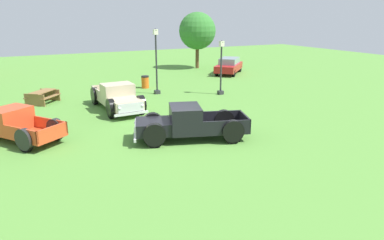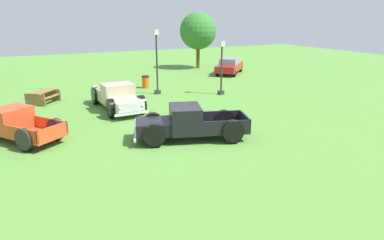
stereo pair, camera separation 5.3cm
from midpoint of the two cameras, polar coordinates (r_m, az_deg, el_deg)
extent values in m
plane|color=#548C38|center=(16.03, -1.67, -3.09)|extent=(80.00, 80.00, 0.00)
cube|color=black|center=(15.67, -6.36, -1.08)|extent=(1.93, 1.95, 0.56)
cube|color=silver|center=(15.67, -9.22, -1.20)|extent=(0.50, 1.34, 0.47)
sphere|color=silver|center=(15.08, -9.17, -1.82)|extent=(0.20, 0.20, 0.20)
sphere|color=silver|center=(16.25, -9.13, -0.44)|extent=(0.20, 0.20, 0.20)
cube|color=black|center=(15.69, -1.20, 0.20)|extent=(1.79, 2.03, 1.17)
cube|color=#8C9EA8|center=(15.55, -3.47, 1.01)|extent=(0.50, 1.41, 0.51)
cube|color=black|center=(16.14, 4.91, -1.36)|extent=(2.56, 2.28, 0.10)
cube|color=black|center=(15.29, 5.62, -1.12)|extent=(2.05, 0.75, 0.56)
cube|color=black|center=(16.80, 4.32, 0.56)|extent=(2.05, 0.75, 0.56)
cube|color=black|center=(16.30, 8.45, -0.09)|extent=(0.61, 1.64, 0.56)
cylinder|color=black|center=(14.96, -6.20, -3.10)|extent=(0.80, 0.46, 0.77)
cylinder|color=#B7B7BC|center=(14.95, -6.20, -3.11)|extent=(0.37, 0.33, 0.31)
cylinder|color=black|center=(14.89, -6.22, -2.39)|extent=(1.02, 0.58, 0.98)
cylinder|color=black|center=(16.57, -6.44, -1.11)|extent=(0.80, 0.46, 0.77)
cylinder|color=#B7B7BC|center=(16.58, -6.45, -1.10)|extent=(0.37, 0.33, 0.31)
cylinder|color=black|center=(16.51, -6.47, -0.46)|extent=(1.02, 0.58, 0.98)
cylinder|color=black|center=(15.43, 6.54, -2.47)|extent=(0.80, 0.46, 0.77)
cylinder|color=#B7B7BC|center=(15.42, 6.55, -2.48)|extent=(0.37, 0.33, 0.31)
cylinder|color=black|center=(15.37, 6.56, -1.78)|extent=(1.02, 0.58, 0.98)
cylinder|color=black|center=(17.00, 5.09, -0.60)|extent=(0.80, 0.46, 0.77)
cylinder|color=#B7B7BC|center=(17.01, 5.08, -0.59)|extent=(0.37, 0.33, 0.31)
cylinder|color=black|center=(16.95, 5.11, 0.03)|extent=(1.02, 0.58, 0.98)
cube|color=silver|center=(15.77, -9.31, -2.31)|extent=(0.68, 1.79, 0.12)
cube|color=#C6B793|center=(19.75, -10.74, 2.52)|extent=(1.64, 1.62, 0.57)
cube|color=silver|center=(19.01, -9.97, 2.00)|extent=(1.42, 0.12, 0.48)
sphere|color=silver|center=(19.23, -8.22, 2.34)|extent=(0.21, 0.21, 0.21)
sphere|color=silver|center=(18.84, -11.81, 1.85)|extent=(0.21, 0.21, 0.21)
cube|color=#C6B793|center=(21.03, -12.05, 4.18)|extent=(1.79, 1.42, 1.20)
cube|color=#8C9EA8|center=(20.38, -11.56, 4.58)|extent=(1.50, 0.10, 0.53)
cube|color=#C6B793|center=(22.81, -13.28, 3.67)|extent=(1.82, 2.25, 0.10)
cube|color=#C6B793|center=(22.97, -11.35, 4.74)|extent=(0.16, 2.19, 0.57)
cube|color=#C6B793|center=(22.54, -15.36, 4.24)|extent=(0.16, 2.19, 0.57)
cube|color=#C6B793|center=(23.73, -14.04, 4.95)|extent=(1.74, 0.15, 0.57)
cylinder|color=black|center=(20.09, -8.33, 2.04)|extent=(0.26, 0.80, 0.79)
cylinder|color=#B7B7BC|center=(20.10, -8.31, 2.04)|extent=(0.26, 0.33, 0.32)
cylinder|color=black|center=(20.04, -8.36, 2.59)|extent=(0.33, 1.01, 1.00)
cylinder|color=black|center=(19.58, -13.12, 1.38)|extent=(0.26, 0.80, 0.79)
cylinder|color=#B7B7BC|center=(19.58, -13.14, 1.38)|extent=(0.26, 0.33, 0.32)
cylinder|color=black|center=(19.53, -13.16, 1.95)|extent=(0.33, 1.01, 1.00)
cylinder|color=black|center=(23.30, -11.39, 3.93)|extent=(0.26, 0.80, 0.79)
cylinder|color=#B7B7BC|center=(23.31, -11.36, 3.93)|extent=(0.26, 0.33, 0.32)
cylinder|color=black|center=(23.26, -11.41, 4.41)|extent=(0.33, 1.01, 1.00)
cylinder|color=black|center=(22.86, -15.56, 3.39)|extent=(0.26, 0.80, 0.79)
cylinder|color=#B7B7BC|center=(22.86, -15.58, 3.39)|extent=(0.26, 0.33, 0.32)
cylinder|color=black|center=(22.82, -15.60, 3.88)|extent=(0.33, 1.01, 1.00)
cube|color=silver|center=(19.06, -9.88, 1.03)|extent=(1.90, 0.17, 0.12)
cube|color=#D14723|center=(17.74, -27.40, 0.04)|extent=(2.02, 1.94, 1.10)
cube|color=#8C9EA8|center=(18.15, -28.57, 1.02)|extent=(1.15, 0.83, 0.48)
cube|color=#D14723|center=(16.61, -23.91, -2.36)|extent=(2.47, 2.56, 0.10)
cube|color=#D14723|center=(16.09, -26.13, -2.07)|extent=(1.23, 1.68, 0.53)
cube|color=#D14723|center=(16.97, -22.06, -0.65)|extent=(1.23, 1.68, 0.53)
cube|color=#D14723|center=(15.79, -21.84, -1.88)|extent=(1.34, 0.99, 0.53)
cylinder|color=black|center=(19.39, -27.58, -0.38)|extent=(0.59, 0.71, 0.73)
cylinder|color=#B7B7BC|center=(19.39, -27.55, -0.37)|extent=(0.36, 0.37, 0.29)
cylinder|color=black|center=(19.34, -27.65, 0.14)|extent=(0.75, 0.90, 0.92)
cylinder|color=black|center=(15.99, -25.57, -3.47)|extent=(0.59, 0.71, 0.73)
cylinder|color=#B7B7BC|center=(15.98, -25.60, -3.48)|extent=(0.36, 0.37, 0.29)
cylinder|color=black|center=(15.93, -25.65, -2.85)|extent=(0.75, 0.90, 0.92)
cylinder|color=black|center=(16.92, -21.29, -1.89)|extent=(0.59, 0.71, 0.73)
cylinder|color=#B7B7BC|center=(16.93, -21.26, -1.88)|extent=(0.36, 0.37, 0.29)
cylinder|color=black|center=(16.86, -21.35, -1.30)|extent=(0.75, 0.90, 0.92)
cube|color=#B21E1E|center=(33.98, 5.95, 8.54)|extent=(4.45, 4.46, 0.61)
cube|color=#7F939E|center=(34.05, 6.03, 9.54)|extent=(2.85, 2.86, 0.56)
cylinder|color=black|center=(32.40, 6.76, 7.56)|extent=(0.60, 0.60, 0.65)
cylinder|color=black|center=(32.75, 3.95, 7.74)|extent=(0.60, 0.60, 0.65)
cylinder|color=black|center=(35.34, 7.77, 8.29)|extent=(0.60, 0.60, 0.65)
cylinder|color=black|center=(35.67, 5.18, 8.45)|extent=(0.60, 0.60, 0.65)
cube|color=#2D2D33|center=(25.09, 4.59, 4.48)|extent=(0.36, 0.36, 0.25)
cylinder|color=#2D2D33|center=(24.79, 4.68, 8.27)|extent=(0.12, 0.12, 3.10)
cube|color=#F2EACC|center=(24.60, 4.78, 12.26)|extent=(0.28, 0.28, 0.36)
cone|color=#2D2D33|center=(24.58, 4.79, 12.68)|extent=(0.32, 0.32, 0.14)
cube|color=#2D2D33|center=(25.30, -5.73, 4.55)|extent=(0.36, 0.36, 0.25)
cylinder|color=#2D2D33|center=(24.95, -5.87, 9.18)|extent=(0.12, 0.12, 3.87)
cube|color=#F2EACC|center=(24.76, -6.02, 14.04)|extent=(0.28, 0.28, 0.36)
cone|color=#2D2D33|center=(24.75, -6.03, 14.46)|extent=(0.32, 0.32, 0.14)
cube|color=olive|center=(24.32, -23.25, 4.28)|extent=(1.77, 1.89, 0.06)
cube|color=olive|center=(24.03, -22.02, 3.55)|extent=(1.37, 1.56, 0.05)
cube|color=olive|center=(24.74, -24.30, 3.63)|extent=(1.37, 1.56, 0.05)
cube|color=olive|center=(23.78, -24.27, 2.97)|extent=(1.12, 0.96, 0.75)
cube|color=olive|center=(25.03, -22.09, 3.85)|extent=(1.12, 0.96, 0.75)
cylinder|color=orange|center=(27.37, -7.67, 6.05)|extent=(0.56, 0.56, 0.85)
cylinder|color=black|center=(27.28, -7.71, 7.03)|extent=(0.59, 0.59, 0.10)
cylinder|color=brown|center=(37.37, 0.81, 10.26)|extent=(0.36, 0.36, 2.42)
sphere|color=#33752D|center=(37.16, 0.83, 14.28)|extent=(3.78, 3.78, 3.78)
camera|label=1|loc=(0.03, -90.10, -0.03)|focal=32.82mm
camera|label=2|loc=(0.03, 89.90, 0.03)|focal=32.82mm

